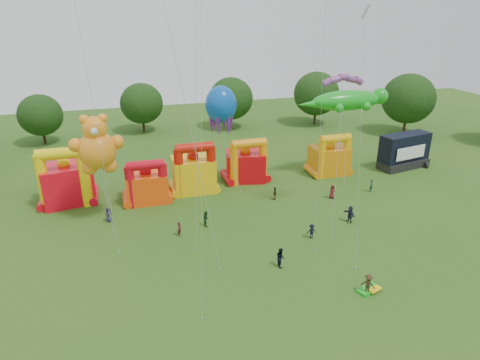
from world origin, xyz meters
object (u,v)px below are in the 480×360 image
object	(u,v)px
bouncy_castle_0	(66,181)
gecko_kite	(347,117)
spectator_0	(108,214)
teddy_bear_kite	(99,156)
stage_trailer	(404,151)
spectator_4	(275,193)
octopus_kite	(225,128)
bouncy_castle_2	(194,172)

from	to	relation	value
bouncy_castle_0	gecko_kite	bearing A→B (deg)	-1.56
gecko_kite	spectator_0	distance (m)	32.36
teddy_bear_kite	gecko_kite	xyz separation A→B (m)	(31.27, 5.11, 0.75)
stage_trailer	spectator_4	size ratio (longest dim) A/B	4.92
stage_trailer	gecko_kite	world-z (taller)	gecko_kite
spectator_4	stage_trailer	bearing A→B (deg)	126.88
octopus_kite	teddy_bear_kite	bearing A→B (deg)	-157.53
gecko_kite	octopus_kite	bearing A→B (deg)	176.13
stage_trailer	octopus_kite	xyz separation A→B (m)	(-26.37, 0.71, 5.31)
bouncy_castle_2	gecko_kite	world-z (taller)	gecko_kite
bouncy_castle_0	gecko_kite	world-z (taller)	gecko_kite
bouncy_castle_2	stage_trailer	xyz separation A→B (m)	(30.68, 0.15, -0.15)
stage_trailer	spectator_4	world-z (taller)	stage_trailer
octopus_kite	gecko_kite	bearing A→B (deg)	-3.87
gecko_kite	spectator_0	size ratio (longest dim) A/B	7.64
spectator_0	spectator_4	distance (m)	19.34
bouncy_castle_0	octopus_kite	xyz separation A→B (m)	(19.31, 0.13, 4.97)
teddy_bear_kite	octopus_kite	bearing A→B (deg)	22.47
teddy_bear_kite	spectator_4	size ratio (longest dim) A/B	7.23
gecko_kite	octopus_kite	distance (m)	16.31
gecko_kite	spectator_4	xyz separation A→B (m)	(-11.71, -5.03, -7.39)
bouncy_castle_0	spectator_4	size ratio (longest dim) A/B	4.41
spectator_4	teddy_bear_kite	bearing A→B (deg)	-66.84
octopus_kite	bouncy_castle_2	bearing A→B (deg)	-168.81
bouncy_castle_0	spectator_0	distance (m)	8.01
bouncy_castle_0	octopus_kite	size ratio (longest dim) A/B	0.56
bouncy_castle_0	bouncy_castle_2	bearing A→B (deg)	-2.74
bouncy_castle_2	octopus_kite	distance (m)	6.77
stage_trailer	teddy_bear_kite	distance (m)	42.05
bouncy_castle_2	spectator_0	xyz separation A→B (m)	(-10.48, -5.62, -1.70)
stage_trailer	spectator_4	bearing A→B (deg)	-166.04
bouncy_castle_0	bouncy_castle_2	distance (m)	15.02
spectator_0	spectator_4	world-z (taller)	spectator_0
teddy_bear_kite	stage_trailer	bearing A→B (deg)	7.57
stage_trailer	gecko_kite	distance (m)	11.66
bouncy_castle_0	gecko_kite	distance (m)	36.00
stage_trailer	spectator_0	xyz separation A→B (m)	(-41.16, -5.76, -1.55)
stage_trailer	spectator_0	bearing A→B (deg)	-172.03
bouncy_castle_0	teddy_bear_kite	size ratio (longest dim) A/B	0.61
teddy_bear_kite	bouncy_castle_0	bearing A→B (deg)	125.29
teddy_bear_kite	gecko_kite	size ratio (longest dim) A/B	0.91
bouncy_castle_0	octopus_kite	bearing A→B (deg)	0.40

